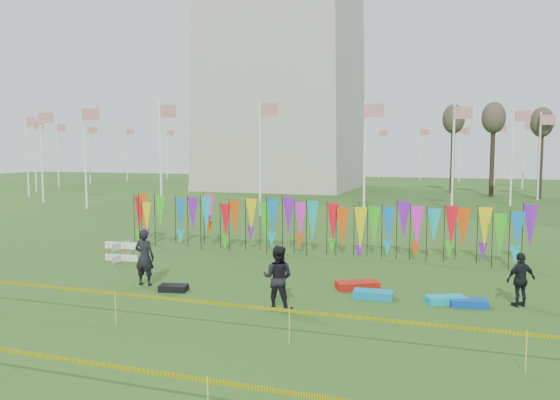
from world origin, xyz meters
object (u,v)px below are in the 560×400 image
(kite_bag_blue, at_px, (469,303))
(kite_bag_red, at_px, (357,285))
(kite_bag_turquoise, at_px, (373,295))
(person_mid, at_px, (278,278))
(kite_bag_black, at_px, (174,288))
(box_kite, at_px, (121,252))
(person_right, at_px, (521,280))
(person_left, at_px, (144,257))
(kite_bag_teal, at_px, (446,300))

(kite_bag_blue, relative_size, kite_bag_red, 0.76)
(kite_bag_turquoise, bearing_deg, kite_bag_red, 125.10)
(person_mid, relative_size, kite_bag_black, 2.07)
(box_kite, height_order, person_right, person_right)
(box_kite, height_order, kite_bag_turquoise, box_kite)
(person_right, xyz_separation_m, kite_bag_black, (-10.48, -1.73, -0.69))
(kite_bag_black, bearing_deg, person_mid, -12.14)
(person_left, bearing_deg, kite_bag_turquoise, -177.20)
(box_kite, xyz_separation_m, person_right, (14.91, -1.76, 0.39))
(box_kite, relative_size, person_left, 0.43)
(person_mid, bearing_deg, kite_bag_black, -13.65)
(person_left, distance_m, kite_bag_blue, 10.44)
(person_left, distance_m, person_right, 11.87)
(box_kite, xyz_separation_m, kite_bag_blue, (13.49, -2.25, -0.30))
(kite_bag_turquoise, bearing_deg, kite_bag_blue, 0.69)
(kite_bag_turquoise, xyz_separation_m, kite_bag_teal, (2.14, 0.15, -0.01))
(person_mid, height_order, kite_bag_red, person_mid)
(kite_bag_turquoise, relative_size, kite_bag_teal, 1.04)
(box_kite, bearing_deg, person_mid, -27.50)
(person_left, distance_m, kite_bag_black, 1.61)
(kite_bag_blue, height_order, kite_bag_red, kite_bag_red)
(person_left, xyz_separation_m, kite_bag_black, (1.31, -0.38, -0.85))
(kite_bag_black, relative_size, kite_bag_teal, 0.77)
(person_right, bearing_deg, kite_bag_red, -39.15)
(box_kite, xyz_separation_m, kite_bag_teal, (12.85, -2.14, -0.30))
(kite_bag_red, bearing_deg, kite_bag_blue, -15.12)
(kite_bag_blue, relative_size, kite_bag_teal, 0.91)
(person_mid, bearing_deg, kite_bag_red, -121.41)
(person_left, xyz_separation_m, kite_bag_red, (6.91, 1.79, -0.83))
(box_kite, distance_m, kite_bag_teal, 13.03)
(kite_bag_blue, height_order, kite_bag_black, kite_bag_blue)
(kite_bag_red, height_order, kite_bag_black, kite_bag_red)
(kite_bag_turquoise, height_order, kite_bag_black, kite_bag_turquoise)
(person_left, distance_m, kite_bag_turquoise, 7.68)
(person_left, xyz_separation_m, kite_bag_blue, (10.37, 0.85, -0.85))
(box_kite, bearing_deg, person_right, -6.72)
(person_right, bearing_deg, kite_bag_blue, -14.75)
(person_left, bearing_deg, box_kite, -48.27)
(person_left, height_order, kite_bag_teal, person_left)
(kite_bag_black, height_order, kite_bag_teal, kite_bag_teal)
(kite_bag_blue, height_order, kite_bag_teal, same)
(kite_bag_turquoise, xyz_separation_m, kite_bag_black, (-6.28, -1.20, -0.02))
(person_left, bearing_deg, kite_bag_blue, -178.66)
(box_kite, height_order, kite_bag_blue, box_kite)
(box_kite, distance_m, kite_bag_black, 5.65)
(person_mid, height_order, kite_bag_teal, person_mid)
(person_mid, distance_m, kite_bag_blue, 5.65)
(person_mid, relative_size, kite_bag_blue, 1.77)
(kite_bag_teal, bearing_deg, kite_bag_blue, -9.98)
(person_right, height_order, kite_bag_black, person_right)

